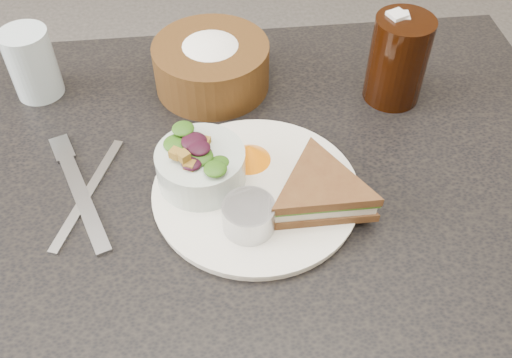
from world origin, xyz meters
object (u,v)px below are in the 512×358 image
at_px(salad_bowl, 200,162).
at_px(cola_glass, 399,56).
at_px(dining_table, 233,323).
at_px(dressing_ramekin, 249,216).
at_px(dinner_plate, 256,192).
at_px(bread_basket, 211,59).
at_px(water_glass, 32,64).
at_px(sandwich, 321,192).

bearing_deg(salad_bowl, cola_glass, 27.44).
height_order(dining_table, salad_bowl, salad_bowl).
bearing_deg(dressing_ramekin, dinner_plate, 75.43).
xyz_separation_m(bread_basket, water_glass, (-0.26, 0.01, 0.00)).
bearing_deg(salad_bowl, bread_basket, 82.94).
relative_size(dressing_ramekin, water_glass, 0.60).
xyz_separation_m(sandwich, water_glass, (-0.38, 0.27, 0.02)).
distance_m(sandwich, cola_glass, 0.26).
bearing_deg(water_glass, sandwich, -35.98).
relative_size(dining_table, cola_glass, 7.03).
distance_m(dressing_ramekin, water_glass, 0.42).
bearing_deg(dressing_ramekin, sandwich, 16.73).
xyz_separation_m(salad_bowl, water_glass, (-0.23, 0.22, 0.01)).
height_order(sandwich, water_glass, water_glass).
distance_m(dining_table, water_glass, 0.55).
height_order(dining_table, cola_glass, cola_glass).
distance_m(salad_bowl, water_glass, 0.32).
distance_m(dinner_plate, water_glass, 0.39).
xyz_separation_m(dining_table, sandwich, (0.11, -0.06, 0.41)).
bearing_deg(cola_glass, water_glass, 172.66).
xyz_separation_m(bread_basket, cola_glass, (0.27, -0.06, 0.02)).
bearing_deg(water_glass, dressing_ramekin, -46.39).
distance_m(sandwich, dressing_ramekin, 0.09).
height_order(bread_basket, cola_glass, cola_glass).
xyz_separation_m(salad_bowl, dressing_ramekin, (0.05, -0.08, -0.01)).
relative_size(salad_bowl, cola_glass, 0.79).
height_order(dinner_plate, water_glass, water_glass).
relative_size(dinner_plate, water_glass, 2.47).
distance_m(sandwich, water_glass, 0.47).
relative_size(sandwich, water_glass, 1.45).
height_order(salad_bowl, bread_basket, bread_basket).
height_order(sandwich, salad_bowl, salad_bowl).
bearing_deg(dining_table, cola_glass, 29.54).
bearing_deg(bread_basket, salad_bowl, -97.06).
distance_m(bread_basket, water_glass, 0.26).
bearing_deg(water_glass, cola_glass, -7.34).
bearing_deg(water_glass, dinner_plate, -38.88).
bearing_deg(sandwich, salad_bowl, 158.81).
height_order(salad_bowl, cola_glass, cola_glass).
xyz_separation_m(salad_bowl, cola_glass, (0.29, 0.15, 0.03)).
distance_m(dining_table, sandwich, 0.43).
relative_size(dinner_plate, sandwich, 1.71).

